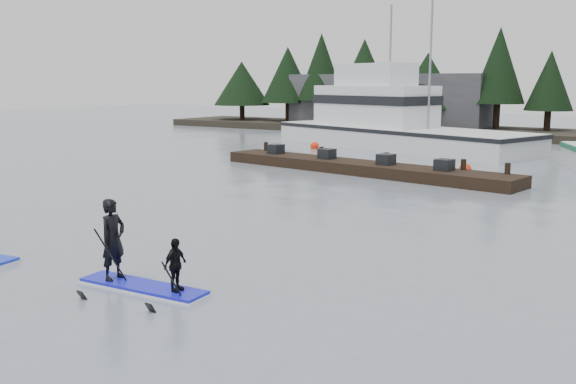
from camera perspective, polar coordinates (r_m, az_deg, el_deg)
The scene contains 9 objects.
ground at distance 14.93m, azimuth -12.90°, elevation -7.46°, with size 160.00×160.00×0.00m, color slate.
far_shore at distance 52.96m, azimuth 22.06°, elevation 4.70°, with size 70.00×8.00×0.60m, color #2D281E.
treeline at distance 52.99m, azimuth 22.04°, elevation 4.37°, with size 60.00×4.00×8.00m, color black, non-canonical shape.
waterfront_building at distance 59.08m, azimuth 9.08°, elevation 7.88°, with size 18.00×6.00×5.00m, color #4C4C51.
fishing_boat_large at distance 43.73m, azimuth 9.23°, elevation 5.01°, with size 19.39×10.72×10.44m.
floating_dock at distance 31.13m, azimuth 6.36°, elevation 2.18°, with size 15.90×2.12×0.53m, color black.
buoy_b at distance 32.15m, azimuth 15.46°, elevation 1.65°, with size 0.60×0.60×0.60m, color red.
buoy_a at distance 42.35m, azimuth 2.38°, elevation 3.89°, with size 0.57×0.57×0.57m, color red.
paddleboard_duo at distance 14.11m, azimuth -13.57°, elevation -5.60°, with size 3.07×1.21×2.41m.
Camera 1 is at (10.40, -9.77, 4.37)m, focal length 40.00 mm.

